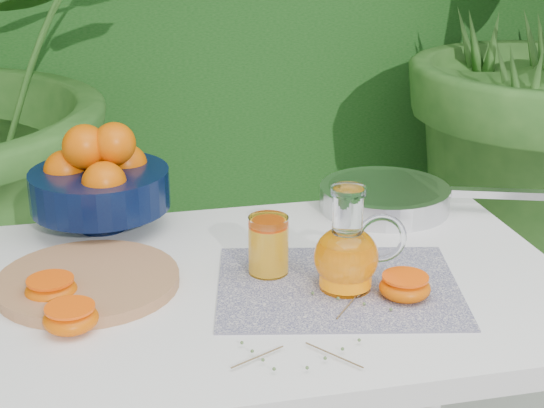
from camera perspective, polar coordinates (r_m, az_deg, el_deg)
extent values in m
imported|color=#2C5F20|center=(2.81, 17.41, 12.14)|extent=(2.28, 2.28, 1.98)
cube|color=white|center=(1.43, 0.18, -5.92)|extent=(1.00, 0.70, 0.04)
cylinder|color=white|center=(1.99, 11.12, -10.36)|extent=(0.04, 0.04, 0.71)
cube|color=#0B0D3F|center=(1.39, 4.55, -5.64)|extent=(0.45, 0.38, 0.00)
cylinder|color=#AB6E4D|center=(1.42, -12.48, -5.18)|extent=(0.32, 0.32, 0.02)
cylinder|color=black|center=(1.65, -11.55, -0.89)|extent=(0.11, 0.11, 0.04)
cylinder|color=black|center=(1.63, -11.69, 1.02)|extent=(0.30, 0.30, 0.07)
sphere|color=#EF5D02|center=(1.65, -13.96, 2.18)|extent=(0.09, 0.09, 0.08)
sphere|color=#EF5D02|center=(1.66, -9.95, 2.65)|extent=(0.09, 0.09, 0.08)
sphere|color=#EF5D02|center=(1.56, -11.41, 1.38)|extent=(0.09, 0.09, 0.08)
sphere|color=#EF5D02|center=(1.69, -12.14, 2.79)|extent=(0.09, 0.09, 0.08)
sphere|color=#EF5D02|center=(1.61, -12.69, 3.85)|extent=(0.10, 0.10, 0.09)
sphere|color=#EF5D02|center=(1.60, -10.74, 4.09)|extent=(0.09, 0.09, 0.08)
cylinder|color=white|center=(1.39, 5.03, -5.57)|extent=(0.10, 0.10, 0.01)
ellipsoid|color=white|center=(1.36, 5.10, -3.63)|extent=(0.13, 0.13, 0.10)
cylinder|color=white|center=(1.33, 5.21, -0.56)|extent=(0.06, 0.06, 0.07)
cylinder|color=white|center=(1.32, 5.26, 0.92)|extent=(0.07, 0.07, 0.01)
torus|color=white|center=(1.36, 7.46, -2.35)|extent=(0.09, 0.03, 0.08)
cylinder|color=orange|center=(1.37, 5.08, -4.05)|extent=(0.10, 0.10, 0.08)
cylinder|color=white|center=(1.41, -0.25, -2.82)|extent=(0.07, 0.07, 0.10)
cylinder|color=gold|center=(1.42, -0.25, -3.12)|extent=(0.06, 0.06, 0.08)
cylinder|color=#FF5107|center=(1.40, -0.25, -1.53)|extent=(0.06, 0.06, 0.00)
cylinder|color=silver|center=(1.73, 7.70, 0.43)|extent=(0.34, 0.34, 0.05)
cylinder|color=silver|center=(1.72, 7.74, 1.06)|extent=(0.30, 0.30, 0.01)
cube|color=silver|center=(1.75, 15.40, 0.69)|extent=(0.20, 0.09, 0.02)
ellipsoid|color=#EF5D02|center=(1.29, -13.61, -7.64)|extent=(0.09, 0.09, 0.04)
cylinder|color=#FF5107|center=(1.28, -13.68, -6.90)|extent=(0.08, 0.08, 0.00)
ellipsoid|color=#EF5D02|center=(1.38, -14.88, -5.75)|extent=(0.09, 0.09, 0.04)
cylinder|color=#FF5107|center=(1.38, -14.95, -5.05)|extent=(0.08, 0.08, 0.00)
ellipsoid|color=#EF5D02|center=(1.36, 9.08, -5.67)|extent=(0.09, 0.09, 0.04)
cylinder|color=#FF5107|center=(1.36, 9.12, -4.96)|extent=(0.08, 0.08, 0.00)
cylinder|color=brown|center=(1.20, 4.26, -10.26)|extent=(0.06, 0.08, 0.00)
sphere|color=#4B6736|center=(1.16, 2.42, -11.13)|extent=(0.01, 0.01, 0.01)
sphere|color=#4B6736|center=(1.18, 3.66, -10.48)|extent=(0.01, 0.01, 0.01)
sphere|color=#4B6736|center=(1.21, 4.85, -9.86)|extent=(0.01, 0.01, 0.01)
sphere|color=#4B6736|center=(1.23, 5.99, -9.25)|extent=(0.01, 0.01, 0.01)
cylinder|color=brown|center=(1.34, 5.43, -6.71)|extent=(0.08, 0.09, 0.00)
sphere|color=#4B6736|center=(1.36, 2.80, -6.10)|extent=(0.01, 0.01, 0.01)
sphere|color=#4B6736|center=(1.34, 4.55, -6.45)|extent=(0.01, 0.01, 0.01)
sphere|color=#4B6736|center=(1.33, 6.33, -6.80)|extent=(0.01, 0.01, 0.01)
sphere|color=#4B6736|center=(1.32, 8.14, -7.14)|extent=(0.01, 0.01, 0.01)
cylinder|color=brown|center=(1.19, -1.00, -10.42)|extent=(0.08, 0.04, 0.00)
sphere|color=#4B6736|center=(1.16, 0.14, -11.22)|extent=(0.01, 0.01, 0.01)
sphere|color=#4B6736|center=(1.18, -0.62, -10.62)|extent=(0.01, 0.01, 0.01)
sphere|color=#4B6736|center=(1.20, -1.36, -10.04)|extent=(0.01, 0.01, 0.01)
sphere|color=#4B6736|center=(1.22, -2.08, -9.47)|extent=(0.01, 0.01, 0.01)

